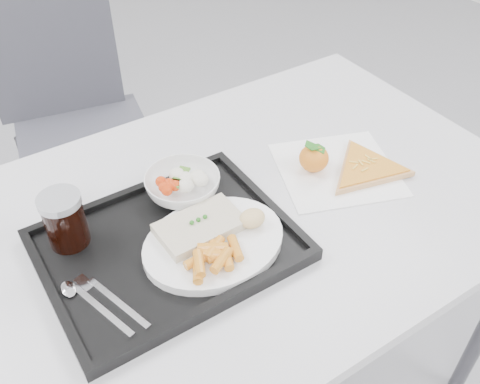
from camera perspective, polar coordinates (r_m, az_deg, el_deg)
The scene contains 14 objects.
table at distance 1.14m, azimuth 0.21°, elevation -3.73°, with size 1.20×0.80×0.75m.
chair at distance 1.86m, azimuth -17.46°, elevation 8.53°, with size 0.49×0.49×0.93m.
tray at distance 1.01m, azimuth -7.67°, elevation -5.77°, with size 0.45×0.35×0.03m.
dinner_plate at distance 0.98m, azimuth -2.81°, elevation -5.43°, with size 0.27×0.27×0.02m.
fish_fillet at distance 0.99m, azimuth -4.28°, elevation -3.67°, with size 0.16×0.10×0.03m.
bread_roll at distance 0.99m, azimuth 1.31°, elevation -2.82°, with size 0.06×0.05×0.03m.
salad_bowl at distance 1.08m, azimuth -6.14°, elevation 0.70°, with size 0.15×0.15×0.05m.
cola_glass at distance 1.01m, azimuth -18.22°, elevation -2.77°, with size 0.08×0.08×0.11m.
cutlery at distance 0.94m, azimuth -15.31°, elevation -10.88°, with size 0.10×0.17×0.01m.
napkin at distance 1.20m, azimuth 10.28°, elevation 2.38°, with size 0.32×0.31×0.00m.
tangerine at distance 1.16m, azimuth 7.89°, elevation 3.61°, with size 0.08×0.08×0.07m.
pizza_slice at distance 1.20m, azimuth 13.34°, elevation 2.49°, with size 0.28×0.28×0.02m.
carrot_pile at distance 0.94m, azimuth -2.73°, elevation -6.81°, with size 0.12×0.08×0.03m.
salad_contents at distance 1.08m, azimuth -6.19°, elevation 1.16°, with size 0.10×0.07×0.03m.
Camera 1 is at (-0.44, -0.37, 1.49)m, focal length 40.00 mm.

